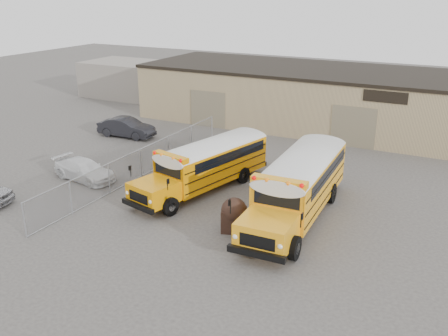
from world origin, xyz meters
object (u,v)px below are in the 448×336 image
at_px(car_white, 84,170).
at_px(car_dark, 126,127).
at_px(school_bus_left, 266,139).
at_px(tarp_bundle, 234,214).
at_px(school_bus_right, 330,147).

distance_m(car_white, car_dark, 9.17).
bearing_deg(school_bus_left, car_dark, 177.08).
relative_size(tarp_bundle, car_white, 0.39).
xyz_separation_m(school_bus_left, school_bus_right, (4.27, -0.16, 0.19)).
bearing_deg(car_white, car_dark, 29.93).
bearing_deg(school_bus_left, tarp_bundle, -75.75).
relative_size(tarp_bundle, car_dark, 0.37).
xyz_separation_m(school_bus_right, car_white, (-12.83, -7.73, -1.18)).
distance_m(tarp_bundle, car_dark, 17.77).
bearing_deg(school_bus_right, school_bus_left, 177.83).
bearing_deg(tarp_bundle, school_bus_right, 79.33).
bearing_deg(school_bus_right, tarp_bundle, -100.67).
bearing_deg(car_white, tarp_bundle, -91.48).
xyz_separation_m(school_bus_right, tarp_bundle, (-1.80, -9.56, -0.94)).
distance_m(school_bus_left, tarp_bundle, 10.06).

